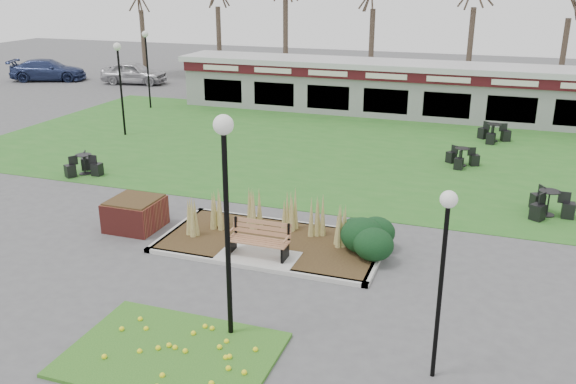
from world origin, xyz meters
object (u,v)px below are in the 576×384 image
(bistro_set_d, at_px, (493,135))
(bistro_set_b, at_px, (461,160))
(park_bench, at_px, (259,239))
(food_pavilion, at_px, (391,88))
(car_silver, at_px, (134,73))
(car_blue, at_px, (48,70))
(lamp_post_near_right, at_px, (444,245))
(bistro_set_c, at_px, (548,207))
(lamp_post_near_left, at_px, (225,180))
(bistro_set_a, at_px, (85,167))
(brick_planter, at_px, (135,213))
(lamp_post_far_left, at_px, (146,52))
(lamp_post_mid_left, at_px, (119,69))
(car_black, at_px, (233,73))

(bistro_set_d, bearing_deg, bistro_set_b, -103.65)
(park_bench, xyz_separation_m, bistro_set_d, (5.68, 15.30, -0.29))
(food_pavilion, distance_m, car_silver, 19.63)
(car_blue, bearing_deg, food_pavilion, -118.07)
(lamp_post_near_right, bearing_deg, car_silver, 131.43)
(bistro_set_c, bearing_deg, lamp_post_near_left, -124.85)
(lamp_post_near_left, xyz_separation_m, car_blue, (-26.83, 26.71, -2.76))
(lamp_post_near_right, height_order, bistro_set_a, lamp_post_near_right)
(brick_planter, xyz_separation_m, lamp_post_far_left, (-9.21, 16.00, 2.75))
(lamp_post_mid_left, bearing_deg, lamp_post_near_left, -49.83)
(park_bench, height_order, car_blue, car_blue)
(lamp_post_far_left, distance_m, bistro_set_a, 13.10)
(lamp_post_near_left, distance_m, lamp_post_mid_left, 18.88)
(brick_planter, bearing_deg, bistro_set_d, 55.28)
(park_bench, relative_size, lamp_post_near_left, 0.35)
(lamp_post_mid_left, height_order, lamp_post_far_left, lamp_post_far_left)
(bistro_set_a, distance_m, car_silver, 21.49)
(lamp_post_far_left, distance_m, bistro_set_b, 19.38)
(car_black, bearing_deg, bistro_set_c, -123.23)
(lamp_post_near_right, height_order, bistro_set_c, lamp_post_near_right)
(lamp_post_near_left, bearing_deg, bistro_set_a, 139.88)
(food_pavilion, bearing_deg, lamp_post_far_left, -167.71)
(lamp_post_near_right, distance_m, car_blue, 41.06)
(bistro_set_a, xyz_separation_m, car_blue, (-16.74, 18.21, 0.50))
(lamp_post_near_left, xyz_separation_m, bistro_set_b, (3.75, 14.50, -3.28))
(brick_planter, distance_m, bistro_set_d, 17.70)
(park_bench, xyz_separation_m, bistro_set_b, (4.58, 10.75, -0.32))
(bistro_set_b, bearing_deg, bistro_set_d, 76.35)
(food_pavilion, distance_m, bistro_set_a, 17.64)
(brick_planter, distance_m, lamp_post_near_left, 7.55)
(brick_planter, distance_m, bistro_set_a, 6.30)
(lamp_post_far_left, height_order, car_black, lamp_post_far_left)
(brick_planter, relative_size, car_silver, 0.32)
(lamp_post_near_right, relative_size, car_black, 0.96)
(bistro_set_b, bearing_deg, lamp_post_mid_left, -179.72)
(bistro_set_d, xyz_separation_m, car_blue, (-31.68, 7.66, 0.49))
(bistro_set_b, bearing_deg, park_bench, -113.07)
(bistro_set_b, xyz_separation_m, car_silver, (-23.77, 13.05, 0.52))
(lamp_post_near_left, height_order, bistro_set_b, lamp_post_near_left)
(food_pavilion, xyz_separation_m, bistro_set_d, (5.68, -4.41, -1.18))
(bistro_set_b, bearing_deg, car_black, 137.35)
(food_pavilion, relative_size, lamp_post_mid_left, 5.57)
(lamp_post_near_left, bearing_deg, lamp_post_near_right, 0.00)
(lamp_post_mid_left, bearing_deg, bistro_set_b, 0.28)
(bistro_set_a, relative_size, bistro_set_d, 0.97)
(park_bench, relative_size, brick_planter, 1.13)
(lamp_post_far_left, relative_size, car_black, 1.11)
(food_pavilion, xyz_separation_m, lamp_post_mid_left, (-11.34, -9.04, 1.75))
(bistro_set_c, height_order, bistro_set_d, bistro_set_c)
(lamp_post_far_left, distance_m, bistro_set_d, 19.56)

